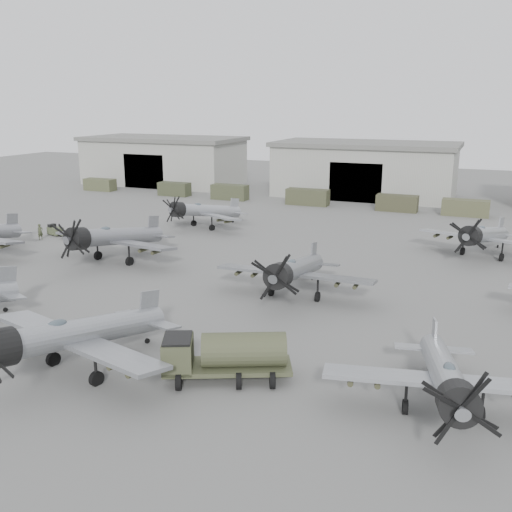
{
  "coord_description": "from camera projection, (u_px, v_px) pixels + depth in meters",
  "views": [
    {
      "loc": [
        19.27,
        -30.95,
        14.87
      ],
      "look_at": [
        1.74,
        11.33,
        2.5
      ],
      "focal_mm": 40.0,
      "sensor_mm": 36.0,
      "label": 1
    }
  ],
  "objects": [
    {
      "name": "hangar_left",
      "position": [
        164.0,
        160.0,
        106.77
      ],
      "size": [
        29.0,
        14.8,
        8.7
      ],
      "color": "#A1A197",
      "rests_on": "ground"
    },
    {
      "name": "tug_trailer",
      "position": [
        63.0,
        233.0,
        64.95
      ],
      "size": [
        6.55,
        2.65,
        1.3
      ],
      "rotation": [
        0.0,
        0.0,
        -0.23
      ],
      "color": "#424A31",
      "rests_on": "ground"
    },
    {
      "name": "aircraft_near_1",
      "position": [
        69.0,
        336.0,
        31.44
      ],
      "size": [
        13.3,
        11.97,
        5.3
      ],
      "rotation": [
        0.0,
        0.0,
        -0.26
      ],
      "color": "#909398",
      "rests_on": "ground"
    },
    {
      "name": "support_truck_2",
      "position": [
        230.0,
        192.0,
        89.83
      ],
      "size": [
        5.79,
        2.2,
        2.35
      ],
      "primitive_type": "cube",
      "color": "#3C402A",
      "rests_on": "ground"
    },
    {
      "name": "aircraft_mid_1",
      "position": [
        111.0,
        237.0,
        54.01
      ],
      "size": [
        13.72,
        12.35,
        5.45
      ],
      "rotation": [
        0.0,
        0.0,
        -0.14
      ],
      "color": "gray",
      "rests_on": "ground"
    },
    {
      "name": "support_truck_4",
      "position": [
        397.0,
        203.0,
        80.22
      ],
      "size": [
        5.71,
        2.2,
        2.27
      ],
      "primitive_type": "cube",
      "color": "#3A3A26",
      "rests_on": "ground"
    },
    {
      "name": "ground_crew",
      "position": [
        40.0,
        232.0,
        63.58
      ],
      "size": [
        0.61,
        0.75,
        1.78
      ],
      "primitive_type": "imported",
      "rotation": [
        0.0,
        0.0,
        1.25
      ],
      "color": "#3A402A",
      "rests_on": "ground"
    },
    {
      "name": "aircraft_far_0",
      "position": [
        201.0,
        211.0,
        69.0
      ],
      "size": [
        11.6,
        10.52,
        4.75
      ],
      "rotation": [
        0.0,
        0.0,
        -0.42
      ],
      "color": "#9DA0A5",
      "rests_on": "ground"
    },
    {
      "name": "aircraft_near_2",
      "position": [
        446.0,
        378.0,
        27.2
      ],
      "size": [
        11.9,
        10.71,
        4.73
      ],
      "rotation": [
        0.0,
        0.0,
        0.21
      ],
      "color": "#9B9EA3",
      "rests_on": "ground"
    },
    {
      "name": "aircraft_mid_2",
      "position": [
        294.0,
        271.0,
        44.0
      ],
      "size": [
        12.51,
        11.26,
        5.02
      ],
      "rotation": [
        0.0,
        0.0,
        0.02
      ],
      "color": "gray",
      "rests_on": "ground"
    },
    {
      "name": "support_truck_3",
      "position": [
        308.0,
        197.0,
        85.08
      ],
      "size": [
        6.34,
        2.2,
        2.37
      ],
      "primitive_type": "cube",
      "color": "#3D402A",
      "rests_on": "ground"
    },
    {
      "name": "fuel_tanker",
      "position": [
        225.0,
        353.0,
        31.27
      ],
      "size": [
        7.35,
        5.14,
        2.71
      ],
      "rotation": [
        0.0,
        0.0,
        0.43
      ],
      "color": "#3F432C",
      "rests_on": "ground"
    },
    {
      "name": "support_truck_1",
      "position": [
        174.0,
        189.0,
        93.57
      ],
      "size": [
        5.21,
        2.2,
        2.16
      ],
      "primitive_type": "cube",
      "color": "#373C27",
      "rests_on": "ground"
    },
    {
      "name": "aircraft_far_1",
      "position": [
        483.0,
        236.0,
        55.65
      ],
      "size": [
        12.55,
        11.3,
        5.01
      ],
      "rotation": [
        0.0,
        0.0,
        -0.29
      ],
      "color": "#999DA2",
      "rests_on": "ground"
    },
    {
      "name": "support_truck_5",
      "position": [
        465.0,
        208.0,
        76.86
      ],
      "size": [
        6.12,
        2.2,
        2.2
      ],
      "primitive_type": "cube",
      "color": "#494A30",
      "rests_on": "ground"
    },
    {
      "name": "ground",
      "position": [
        168.0,
        329.0,
        38.6
      ],
      "size": [
        220.0,
        220.0,
        0.0
      ],
      "primitive_type": "plane",
      "color": "slate",
      "rests_on": "ground"
    },
    {
      "name": "hangar_center",
      "position": [
        365.0,
        169.0,
        92.71
      ],
      "size": [
        29.0,
        14.8,
        8.7
      ],
      "color": "#A1A197",
      "rests_on": "ground"
    },
    {
      "name": "support_truck_0",
      "position": [
        100.0,
        185.0,
        99.09
      ],
      "size": [
        5.53,
        2.2,
        2.04
      ],
      "primitive_type": "cube",
      "color": "#484B31",
      "rests_on": "ground"
    }
  ]
}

